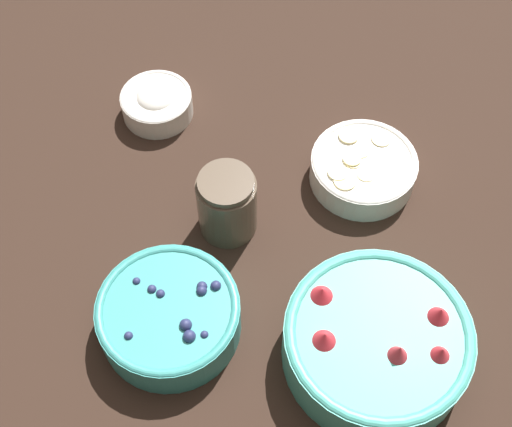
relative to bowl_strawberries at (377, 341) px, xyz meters
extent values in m
plane|color=black|center=(-0.15, 0.22, -0.04)|extent=(4.00, 4.00, 0.00)
cylinder|color=#47AD9E|center=(0.00, 0.00, -0.01)|extent=(0.23, 0.23, 0.07)
torus|color=#47AD9E|center=(0.00, 0.00, 0.02)|extent=(0.23, 0.23, 0.02)
cylinder|color=red|center=(0.00, 0.00, 0.01)|extent=(0.18, 0.18, 0.02)
cone|color=red|center=(-0.07, 0.05, 0.03)|extent=(0.04, 0.04, 0.02)
cone|color=red|center=(0.07, -0.03, 0.03)|extent=(0.04, 0.04, 0.02)
cone|color=red|center=(-0.07, -0.01, 0.03)|extent=(0.05, 0.05, 0.02)
cone|color=red|center=(0.07, 0.02, 0.03)|extent=(0.04, 0.04, 0.02)
cone|color=red|center=(0.02, -0.03, 0.04)|extent=(0.04, 0.04, 0.03)
cylinder|color=teal|center=(-0.26, 0.03, -0.01)|extent=(0.18, 0.18, 0.06)
torus|color=teal|center=(-0.26, 0.03, 0.01)|extent=(0.18, 0.18, 0.01)
cylinder|color=navy|center=(-0.26, 0.03, 0.00)|extent=(0.14, 0.14, 0.02)
sphere|color=navy|center=(-0.27, 0.05, 0.01)|extent=(0.01, 0.01, 0.01)
sphere|color=navy|center=(-0.30, -0.01, 0.01)|extent=(0.01, 0.01, 0.01)
sphere|color=navy|center=(-0.20, 0.06, 0.01)|extent=(0.01, 0.01, 0.01)
sphere|color=navy|center=(-0.22, 0.06, 0.01)|extent=(0.01, 0.01, 0.01)
sphere|color=navy|center=(-0.23, 0.01, 0.02)|extent=(0.02, 0.02, 0.02)
sphere|color=navy|center=(-0.21, 0.00, 0.01)|extent=(0.01, 0.01, 0.01)
sphere|color=navy|center=(-0.30, 0.06, 0.01)|extent=(0.01, 0.01, 0.01)
sphere|color=navy|center=(-0.23, -0.01, 0.02)|extent=(0.02, 0.02, 0.02)
sphere|color=navy|center=(-0.22, 0.05, 0.01)|extent=(0.01, 0.01, 0.01)
sphere|color=navy|center=(-0.28, 0.05, 0.01)|extent=(0.01, 0.01, 0.01)
cylinder|color=silver|center=(0.00, 0.27, -0.02)|extent=(0.15, 0.15, 0.04)
torus|color=silver|center=(0.00, 0.27, 0.00)|extent=(0.15, 0.15, 0.01)
cylinder|color=beige|center=(0.00, 0.27, -0.01)|extent=(0.12, 0.12, 0.01)
cylinder|color=beige|center=(-0.02, 0.27, 0.00)|extent=(0.02, 0.02, 0.00)
cylinder|color=beige|center=(0.02, 0.31, 0.00)|extent=(0.03, 0.03, 0.00)
cylinder|color=beige|center=(-0.01, 0.29, 0.00)|extent=(0.02, 0.02, 0.00)
cylinder|color=beige|center=(0.00, 0.25, 0.00)|extent=(0.03, 0.03, 0.00)
cylinder|color=beige|center=(-0.04, 0.25, 0.00)|extent=(0.03, 0.03, 0.01)
cylinder|color=beige|center=(-0.02, 0.28, 0.00)|extent=(0.03, 0.03, 0.01)
cylinder|color=beige|center=(-0.02, 0.32, 0.00)|extent=(0.03, 0.03, 0.01)
cylinder|color=beige|center=(-0.03, 0.24, 0.00)|extent=(0.03, 0.03, 0.01)
cylinder|color=silver|center=(-0.31, 0.39, -0.02)|extent=(0.11, 0.11, 0.04)
torus|color=silver|center=(-0.31, 0.39, -0.01)|extent=(0.11, 0.11, 0.01)
cylinder|color=white|center=(-0.31, 0.39, -0.01)|extent=(0.09, 0.09, 0.01)
ellipsoid|color=white|center=(-0.31, 0.39, -0.01)|extent=(0.06, 0.06, 0.03)
cylinder|color=brown|center=(-0.19, 0.19, 0.01)|extent=(0.08, 0.08, 0.10)
cylinder|color=#472819|center=(-0.19, 0.19, 0.00)|extent=(0.07, 0.07, 0.07)
cylinder|color=brown|center=(-0.19, 0.19, 0.06)|extent=(0.07, 0.07, 0.01)
camera|label=1|loc=(-0.14, -0.34, 0.81)|focal=50.00mm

